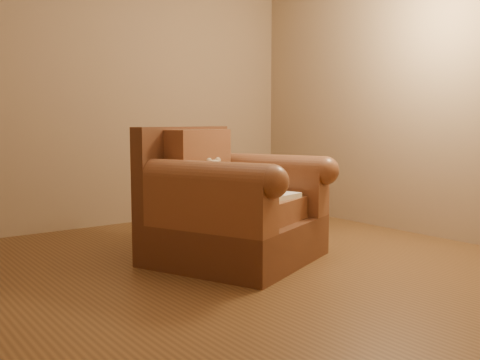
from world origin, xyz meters
TOP-DOWN VIEW (x-y plane):
  - floor at (0.00, 0.00)m, footprint 4.00×4.00m
  - room at (0.00, 0.00)m, footprint 4.02×4.02m
  - armchair at (0.14, 0.25)m, footprint 1.36×1.33m
  - teddy_bear at (0.07, 0.32)m, footprint 0.21×0.24m
  - guidebook at (0.28, -0.01)m, footprint 0.50×0.37m
  - side_table at (0.95, 0.68)m, footprint 0.42×0.42m

SIDE VIEW (x-z plane):
  - floor at x=0.00m, z-range 0.00..0.00m
  - side_table at x=0.95m, z-range 0.02..0.61m
  - armchair at x=0.14m, z-range -0.11..0.84m
  - guidebook at x=0.28m, z-range 0.45..0.49m
  - teddy_bear at x=0.07m, z-range 0.42..0.71m
  - room at x=0.00m, z-range 0.36..3.07m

